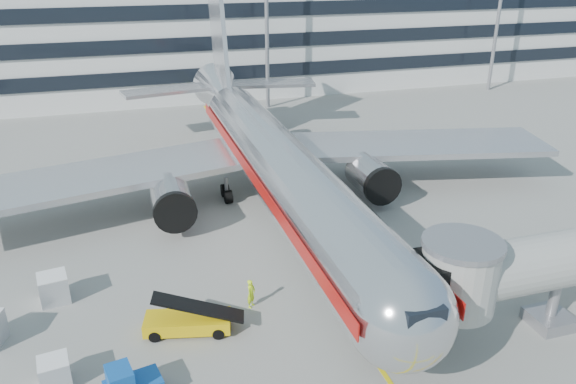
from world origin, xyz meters
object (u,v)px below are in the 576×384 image
object	(u,v)px
cargo_container_right	(54,288)
cargo_container_front	(55,373)
belt_loader	(188,321)
main_jet	(271,157)
ramp_worker	(251,293)

from	to	relation	value
cargo_container_right	cargo_container_front	world-z (taller)	cargo_container_right
belt_loader	cargo_container_front	world-z (taller)	belt_loader
main_jet	cargo_container_front	distance (m)	22.92
main_jet	ramp_worker	distance (m)	14.45
cargo_container_right	belt_loader	bearing A→B (deg)	-36.47
belt_loader	ramp_worker	size ratio (longest dim) A/B	2.82
cargo_container_front	ramp_worker	bearing A→B (deg)	18.69
main_jet	cargo_container_right	distance (m)	18.60
cargo_container_right	cargo_container_front	xyz separation A→B (m)	(0.54, -7.54, -0.12)
main_jet	belt_loader	bearing A→B (deg)	-121.16
cargo_container_front	belt_loader	bearing A→B (deg)	19.14
cargo_container_front	ramp_worker	xyz separation A→B (m)	(10.42, 3.53, 0.14)
cargo_container_right	ramp_worker	bearing A→B (deg)	-20.12
cargo_container_front	ramp_worker	distance (m)	11.00
belt_loader	cargo_container_front	bearing A→B (deg)	-160.86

